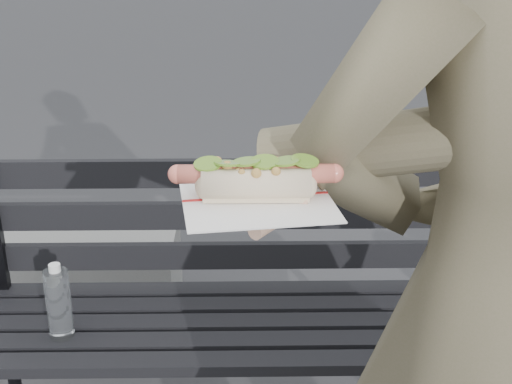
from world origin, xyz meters
The scene contains 4 objects.
park_bench centered at (-0.04, 0.93, 0.52)m, with size 1.50×0.44×0.88m.
concrete_block centered at (-0.84, 1.58, 0.20)m, with size 1.20×0.40×0.40m, color slate.
person centered at (0.42, 0.12, 0.93)m, with size 0.68×0.45×1.87m, color brown.
held_hotdog centered at (0.22, 0.09, 1.22)m, with size 0.62×0.30×0.20m.
Camera 1 is at (0.02, -0.82, 1.53)m, focal length 50.00 mm.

